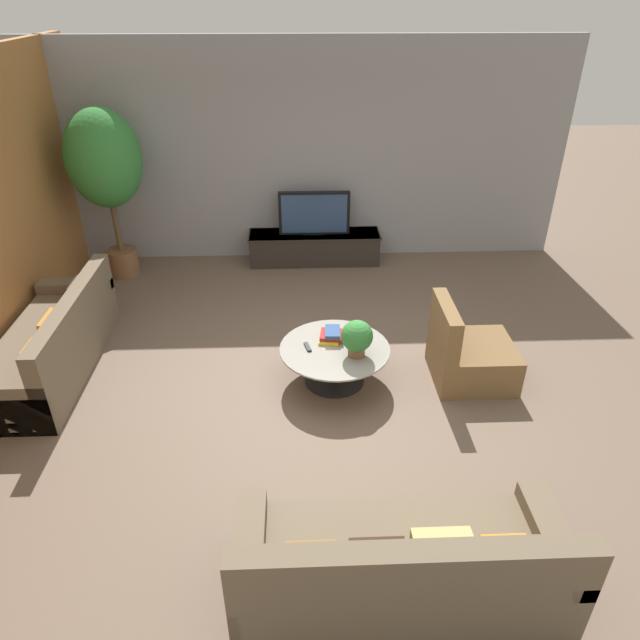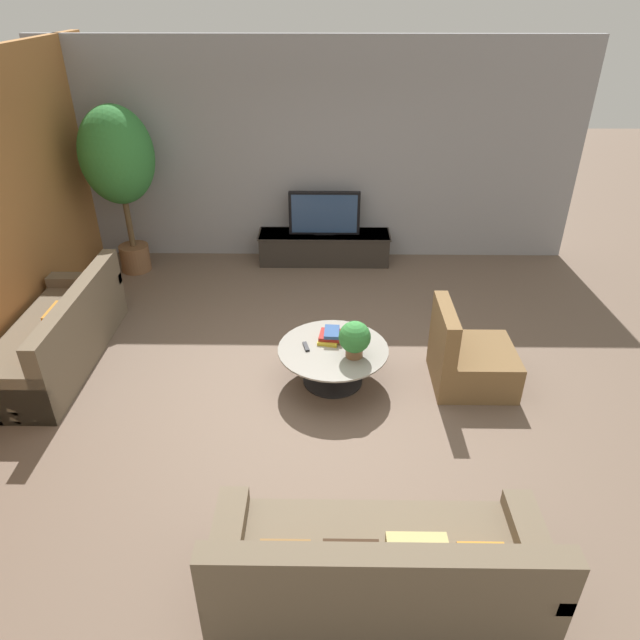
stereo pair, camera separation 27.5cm
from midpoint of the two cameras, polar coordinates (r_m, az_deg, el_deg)
ground_plane at (r=5.92m, az=-0.03°, el=-6.08°), size 24.00×24.00×0.00m
back_wall_stone at (r=8.26m, az=0.31°, el=16.33°), size 7.40×0.12×3.00m
media_console at (r=8.37m, az=1.37°, el=7.31°), size 1.89×0.50×0.44m
television at (r=8.18m, az=1.42°, el=10.60°), size 1.00×0.13×0.62m
coffee_table at (r=5.76m, az=2.68°, el=-3.82°), size 1.11×1.11×0.40m
couch_by_wall at (r=6.62m, az=-23.62°, el=-1.63°), size 0.84×2.16×0.84m
couch_near_entry at (r=4.03m, az=8.01°, el=-23.69°), size 2.15×0.84×0.84m
armchair_wicker at (r=5.97m, az=15.90°, el=-3.90°), size 0.80×0.76×0.86m
potted_palm_tall at (r=8.06m, az=-18.61°, el=14.81°), size 0.95×0.95×2.26m
potted_plant_tabletop at (r=5.48m, az=4.92°, el=-1.85°), size 0.31×0.31×0.37m
book_stack at (r=5.81m, az=2.44°, el=-1.57°), size 0.28×0.32×0.11m
remote_black at (r=5.70m, az=0.02°, el=-2.69°), size 0.08×0.16×0.02m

